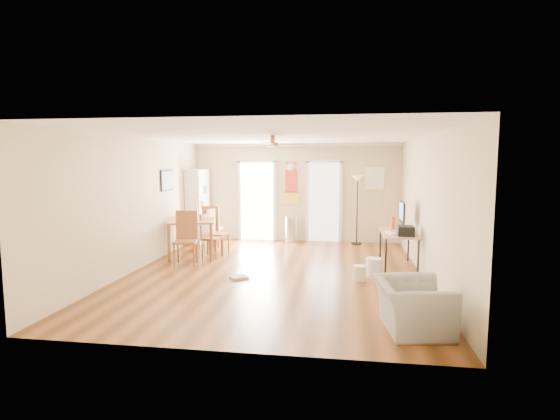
% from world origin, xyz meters
% --- Properties ---
extents(floor, '(7.00, 7.00, 0.00)m').
position_xyz_m(floor, '(0.00, 0.00, 0.00)').
color(floor, brown).
rests_on(floor, ground).
extents(ceiling, '(5.50, 7.00, 0.00)m').
position_xyz_m(ceiling, '(0.00, 0.00, 2.60)').
color(ceiling, silver).
rests_on(ceiling, floor).
extents(wall_back, '(5.50, 0.04, 2.60)m').
position_xyz_m(wall_back, '(0.00, 3.50, 1.30)').
color(wall_back, beige).
rests_on(wall_back, floor).
extents(wall_front, '(5.50, 0.04, 2.60)m').
position_xyz_m(wall_front, '(0.00, -3.50, 1.30)').
color(wall_front, beige).
rests_on(wall_front, floor).
extents(wall_left, '(0.04, 7.00, 2.60)m').
position_xyz_m(wall_left, '(-2.75, 0.00, 1.30)').
color(wall_left, beige).
rests_on(wall_left, floor).
extents(wall_right, '(0.04, 7.00, 2.60)m').
position_xyz_m(wall_right, '(2.75, 0.00, 1.30)').
color(wall_right, beige).
rests_on(wall_right, floor).
extents(crown_molding, '(5.50, 7.00, 0.08)m').
position_xyz_m(crown_molding, '(0.00, 0.00, 2.56)').
color(crown_molding, white).
rests_on(crown_molding, wall_back).
extents(kitchen_doorway, '(0.90, 0.10, 2.10)m').
position_xyz_m(kitchen_doorway, '(-1.05, 3.48, 1.05)').
color(kitchen_doorway, white).
rests_on(kitchen_doorway, wall_back).
extents(bathroom_doorway, '(0.80, 0.10, 2.10)m').
position_xyz_m(bathroom_doorway, '(0.75, 3.48, 1.05)').
color(bathroom_doorway, white).
rests_on(bathroom_doorway, wall_back).
extents(wall_decal, '(0.46, 0.03, 1.10)m').
position_xyz_m(wall_decal, '(-0.13, 3.48, 1.55)').
color(wall_decal, red).
rests_on(wall_decal, wall_back).
extents(ac_grille, '(0.50, 0.04, 0.60)m').
position_xyz_m(ac_grille, '(2.05, 3.47, 1.70)').
color(ac_grille, white).
rests_on(ac_grille, wall_back).
extents(framed_poster, '(0.04, 0.66, 0.48)m').
position_xyz_m(framed_poster, '(-2.73, 1.40, 1.70)').
color(framed_poster, black).
rests_on(framed_poster, wall_left).
extents(ceiling_fan, '(1.24, 1.24, 0.20)m').
position_xyz_m(ceiling_fan, '(0.00, -0.30, 2.43)').
color(ceiling_fan, '#593819').
rests_on(ceiling_fan, ceiling).
extents(bookshelf, '(0.56, 0.93, 1.93)m').
position_xyz_m(bookshelf, '(-2.54, 2.92, 0.96)').
color(bookshelf, silver).
rests_on(bookshelf, floor).
extents(dining_table, '(1.42, 1.89, 0.84)m').
position_xyz_m(dining_table, '(-2.15, 1.44, 0.42)').
color(dining_table, '#A66E35').
rests_on(dining_table, floor).
extents(dining_chair_right_a, '(0.49, 0.49, 1.02)m').
position_xyz_m(dining_chair_right_a, '(-1.60, 1.58, 0.51)').
color(dining_chair_right_a, olive).
rests_on(dining_chair_right_a, floor).
extents(dining_chair_right_b, '(0.46, 0.46, 0.96)m').
position_xyz_m(dining_chair_right_b, '(-1.60, 1.15, 0.48)').
color(dining_chair_right_b, olive).
rests_on(dining_chair_right_b, floor).
extents(dining_chair_near, '(0.53, 0.53, 1.10)m').
position_xyz_m(dining_chair_near, '(-1.93, 0.39, 0.55)').
color(dining_chair_near, '#9C5C32').
rests_on(dining_chair_near, floor).
extents(dining_chair_far, '(0.44, 0.44, 1.03)m').
position_xyz_m(dining_chair_far, '(-1.97, 2.39, 0.52)').
color(dining_chair_far, '#A26834').
rests_on(dining_chair_far, floor).
extents(trash_can, '(0.37, 0.37, 0.68)m').
position_xyz_m(trash_can, '(-0.09, 3.23, 0.34)').
color(trash_can, silver).
rests_on(trash_can, floor).
extents(torchiere_lamp, '(0.40, 0.40, 1.79)m').
position_xyz_m(torchiere_lamp, '(1.62, 3.22, 0.89)').
color(torchiere_lamp, black).
rests_on(torchiere_lamp, floor).
extents(computer_desk, '(0.67, 1.34, 0.72)m').
position_xyz_m(computer_desk, '(2.37, 0.80, 0.36)').
color(computer_desk, tan).
rests_on(computer_desk, floor).
extents(imac, '(0.19, 0.63, 0.58)m').
position_xyz_m(imac, '(2.47, 1.13, 1.01)').
color(imac, black).
rests_on(imac, computer_desk).
extents(keyboard, '(0.26, 0.44, 0.02)m').
position_xyz_m(keyboard, '(2.20, 0.66, 0.72)').
color(keyboard, silver).
rests_on(keyboard, computer_desk).
extents(printer, '(0.31, 0.36, 0.18)m').
position_xyz_m(printer, '(2.45, 0.43, 0.81)').
color(printer, black).
rests_on(printer, computer_desk).
extents(orange_bottle, '(0.11, 0.11, 0.26)m').
position_xyz_m(orange_bottle, '(2.30, 1.23, 0.85)').
color(orange_bottle, red).
rests_on(orange_bottle, computer_desk).
extents(wastebasket_a, '(0.29, 0.29, 0.27)m').
position_xyz_m(wastebasket_a, '(1.57, -0.31, 0.14)').
color(wastebasket_a, silver).
rests_on(wastebasket_a, floor).
extents(wastebasket_b, '(0.31, 0.31, 0.33)m').
position_xyz_m(wastebasket_b, '(1.85, 0.08, 0.17)').
color(wastebasket_b, silver).
rests_on(wastebasket_b, floor).
extents(floor_cloth, '(0.39, 0.37, 0.04)m').
position_xyz_m(floor_cloth, '(-0.60, -0.48, 0.02)').
color(floor_cloth, '#AAAAA4').
rests_on(floor_cloth, floor).
extents(armchair, '(0.97, 1.08, 0.63)m').
position_xyz_m(armchair, '(2.15, -2.56, 0.32)').
color(armchair, gray).
rests_on(armchair, floor).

